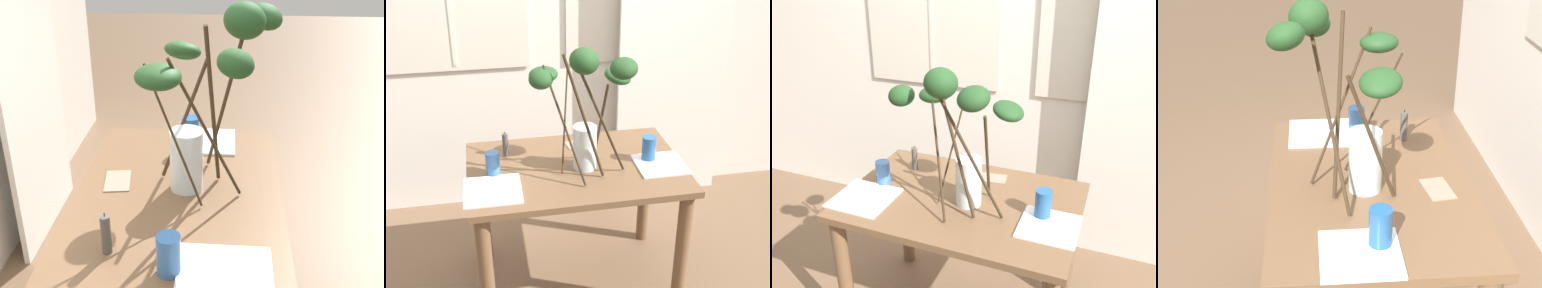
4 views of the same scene
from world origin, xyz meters
TOP-DOWN VIEW (x-y plane):
  - dining_table at (0.00, 0.00)m, footprint 1.13×0.76m
  - vase_with_branches at (0.02, -0.09)m, footprint 0.56×0.51m
  - drinking_glass_blue_left at (-0.43, -0.01)m, footprint 0.07×0.07m
  - drinking_glass_blue_right at (0.40, -0.01)m, footprint 0.07×0.07m
  - plate_square_left at (-0.44, -0.18)m, footprint 0.28×0.28m
  - plate_square_right at (0.44, -0.08)m, footprint 0.25×0.25m
  - napkin_folded at (0.07, 0.24)m, footprint 0.17×0.12m
  - pillar_candle at (-0.35, 0.18)m, footprint 0.03×0.03m

SIDE VIEW (x-z plane):
  - dining_table at x=0.00m, z-range 0.23..1.00m
  - napkin_folded at x=0.07m, z-range 0.77..0.77m
  - plate_square_left at x=-0.44m, z-range 0.77..0.78m
  - plate_square_right at x=0.44m, z-range 0.77..0.78m
  - drinking_glass_blue_left at x=-0.43m, z-range 0.77..0.89m
  - pillar_candle at x=-0.35m, z-range 0.76..0.90m
  - drinking_glass_blue_right at x=0.40m, z-range 0.77..0.91m
  - vase_with_branches at x=0.02m, z-range 0.79..1.51m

